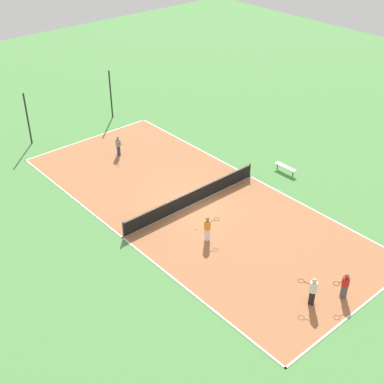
# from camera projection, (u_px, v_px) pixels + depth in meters

# --- Properties ---
(ground_plane) EXTENTS (80.00, 80.00, 0.00)m
(ground_plane) POSITION_uv_depth(u_px,v_px,m) (192.00, 205.00, 32.34)
(ground_plane) COLOR #518E47
(court_surface) EXTENTS (10.27, 23.60, 0.02)m
(court_surface) POSITION_uv_depth(u_px,v_px,m) (192.00, 204.00, 32.33)
(court_surface) COLOR #AD6B42
(court_surface) RESTS_ON ground_plane
(tennis_net) EXTENTS (10.07, 0.10, 1.00)m
(tennis_net) POSITION_uv_depth(u_px,v_px,m) (192.00, 197.00, 32.05)
(tennis_net) COLOR black
(tennis_net) RESTS_ON court_surface
(bench) EXTENTS (0.36, 1.64, 0.45)m
(bench) POSITION_uv_depth(u_px,v_px,m) (285.00, 167.00, 35.44)
(bench) COLOR silver
(bench) RESTS_ON ground_plane
(player_baseline_gray) EXTENTS (0.63, 0.99, 1.42)m
(player_baseline_gray) POSITION_uv_depth(u_px,v_px,m) (118.00, 145.00, 37.26)
(player_baseline_gray) COLOR navy
(player_baseline_gray) RESTS_ON court_surface
(player_far_white) EXTENTS (0.67, 0.99, 1.54)m
(player_far_white) POSITION_uv_depth(u_px,v_px,m) (313.00, 290.00, 24.70)
(player_far_white) COLOR black
(player_far_white) RESTS_ON court_surface
(player_coach_red) EXTENTS (0.98, 0.52, 1.41)m
(player_coach_red) POSITION_uv_depth(u_px,v_px,m) (345.00, 284.00, 25.13)
(player_coach_red) COLOR #4C4C51
(player_coach_red) RESTS_ON court_surface
(player_center_orange) EXTENTS (0.97, 0.46, 1.53)m
(player_center_orange) POSITION_uv_depth(u_px,v_px,m) (208.00, 227.00, 28.85)
(player_center_orange) COLOR white
(player_center_orange) RESTS_ON court_surface
(tennis_ball_right_alley) EXTENTS (0.07, 0.07, 0.07)m
(tennis_ball_right_alley) POSITION_uv_depth(u_px,v_px,m) (196.00, 229.00, 30.12)
(tennis_ball_right_alley) COLOR #CCE033
(tennis_ball_right_alley) RESTS_ON court_surface
(tennis_ball_near_net) EXTENTS (0.07, 0.07, 0.07)m
(tennis_ball_near_net) POSITION_uv_depth(u_px,v_px,m) (173.00, 141.00, 39.40)
(tennis_ball_near_net) COLOR #CCE033
(tennis_ball_near_net) RESTS_ON court_surface
(fence_post_back_left) EXTENTS (0.12, 0.12, 3.89)m
(fence_post_back_left) POSITION_uv_depth(u_px,v_px,m) (28.00, 119.00, 38.21)
(fence_post_back_left) COLOR black
(fence_post_back_left) RESTS_ON ground_plane
(fence_post_back_right) EXTENTS (0.12, 0.12, 3.89)m
(fence_post_back_right) POSITION_uv_depth(u_px,v_px,m) (111.00, 94.00, 42.14)
(fence_post_back_right) COLOR black
(fence_post_back_right) RESTS_ON ground_plane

